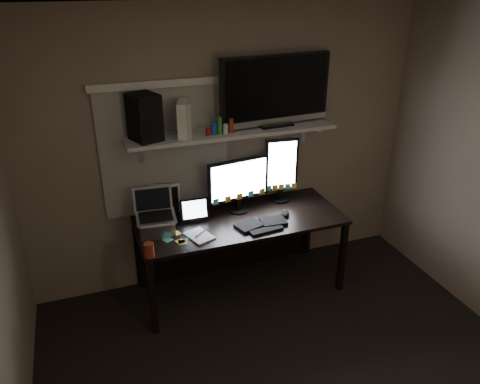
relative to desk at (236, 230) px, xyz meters
name	(u,v)px	position (x,y,z in m)	size (l,w,h in m)	color
ceiling	(347,17)	(0.00, -1.55, 1.95)	(3.60, 3.60, 0.00)	silver
back_wall	(226,149)	(0.00, 0.25, 0.70)	(3.60, 3.60, 0.00)	#746353
window_blinds	(166,151)	(-0.55, 0.24, 0.75)	(1.10, 0.02, 1.10)	#B2AFA0
desk	(236,230)	(0.00, 0.00, 0.00)	(1.80, 0.75, 0.73)	black
wall_shelf	(232,132)	(0.00, 0.08, 0.91)	(1.80, 0.35, 0.03)	#B2B3AE
monitor_landscape	(238,185)	(0.04, 0.03, 0.43)	(0.58, 0.06, 0.51)	black
monitor_portrait	(281,170)	(0.48, 0.10, 0.49)	(0.31, 0.06, 0.62)	black
keyboard	(261,224)	(0.13, -0.29, 0.19)	(0.45, 0.17, 0.03)	black
mouse	(286,214)	(0.40, -0.20, 0.20)	(0.07, 0.11, 0.04)	black
notepad	(199,236)	(-0.42, -0.30, 0.18)	(0.17, 0.23, 0.01)	white
tablet	(194,210)	(-0.39, -0.03, 0.28)	(0.25, 0.10, 0.21)	black
file_sorter	(165,200)	(-0.59, 0.18, 0.32)	(0.23, 0.10, 0.29)	black
laptop	(156,213)	(-0.73, -0.12, 0.36)	(0.32, 0.26, 0.36)	#AFAFB4
cup	(149,250)	(-0.85, -0.45, 0.23)	(0.08, 0.08, 0.11)	maroon
sticky_notes	(182,237)	(-0.56, -0.27, 0.18)	(0.30, 0.22, 0.00)	yellow
tv	(275,91)	(0.39, 0.08, 1.23)	(1.00, 0.18, 0.60)	black
game_console	(183,118)	(-0.42, 0.07, 1.07)	(0.07, 0.24, 0.28)	beige
speaker	(144,117)	(-0.73, 0.07, 1.11)	(0.20, 0.24, 0.37)	black
bottles	(220,126)	(-0.14, 0.01, 1.00)	(0.23, 0.05, 0.15)	#A50F0C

